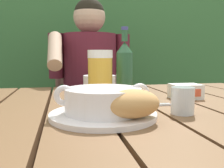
# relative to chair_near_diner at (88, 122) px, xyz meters

# --- Properties ---
(dining_table) EXTENTS (1.37, 0.96, 0.76)m
(dining_table) POSITION_rel_chair_near_diner_xyz_m (0.02, -0.92, 0.22)
(dining_table) COLOR brown
(dining_table) RESTS_ON ground_plane
(hedge_backdrop) EXTENTS (3.84, 0.86, 2.62)m
(hedge_backdrop) POSITION_rel_chair_near_diner_xyz_m (-0.12, 0.61, 0.59)
(hedge_backdrop) COLOR #366635
(hedge_backdrop) RESTS_ON ground_plane
(chair_near_diner) EXTENTS (0.43, 0.45, 0.92)m
(chair_near_diner) POSITION_rel_chair_near_diner_xyz_m (0.00, 0.00, 0.00)
(chair_near_diner) COLOR brown
(chair_near_diner) RESTS_ON ground_plane
(person_eating) EXTENTS (0.48, 0.47, 1.25)m
(person_eating) POSITION_rel_chair_near_diner_xyz_m (-0.00, -0.20, 0.28)
(person_eating) COLOR #5A1C29
(person_eating) RESTS_ON ground_plane
(serving_plate) EXTENTS (0.26, 0.26, 0.01)m
(serving_plate) POSITION_rel_chair_near_diner_xyz_m (-0.07, -1.06, 0.31)
(serving_plate) COLOR white
(serving_plate) RESTS_ON dining_table
(soup_bowl) EXTENTS (0.24, 0.19, 0.07)m
(soup_bowl) POSITION_rel_chair_near_diner_xyz_m (-0.07, -1.06, 0.35)
(soup_bowl) COLOR white
(soup_bowl) RESTS_ON serving_plate
(bread_roll) EXTENTS (0.15, 0.12, 0.06)m
(bread_roll) POSITION_rel_chair_near_diner_xyz_m (-0.01, -1.12, 0.35)
(bread_roll) COLOR tan
(bread_roll) RESTS_ON serving_plate
(beer_glass) EXTENTS (0.09, 0.09, 0.17)m
(beer_glass) POSITION_rel_chair_near_diner_xyz_m (-0.04, -0.81, 0.39)
(beer_glass) COLOR gold
(beer_glass) RESTS_ON dining_table
(beer_bottle) EXTENTS (0.06, 0.06, 0.25)m
(beer_bottle) POSITION_rel_chair_near_diner_xyz_m (0.06, -0.77, 0.41)
(beer_bottle) COLOR #285331
(beer_bottle) RESTS_ON dining_table
(water_glass_small) EXTENTS (0.06, 0.06, 0.07)m
(water_glass_small) POSITION_rel_chair_near_diner_xyz_m (0.14, -1.07, 0.34)
(water_glass_small) COLOR silver
(water_glass_small) RESTS_ON dining_table
(butter_tub) EXTENTS (0.10, 0.08, 0.05)m
(butter_tub) POSITION_rel_chair_near_diner_xyz_m (0.26, -0.86, 0.33)
(butter_tub) COLOR white
(butter_tub) RESTS_ON dining_table
(table_knife) EXTENTS (0.15, 0.02, 0.01)m
(table_knife) POSITION_rel_chair_near_diner_xyz_m (0.07, -0.95, 0.31)
(table_knife) COLOR silver
(table_knife) RESTS_ON dining_table
(diner_bowl) EXTENTS (0.15, 0.15, 0.06)m
(diner_bowl) POSITION_rel_chair_near_diner_xyz_m (-0.00, -0.54, 0.33)
(diner_bowl) COLOR white
(diner_bowl) RESTS_ON dining_table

